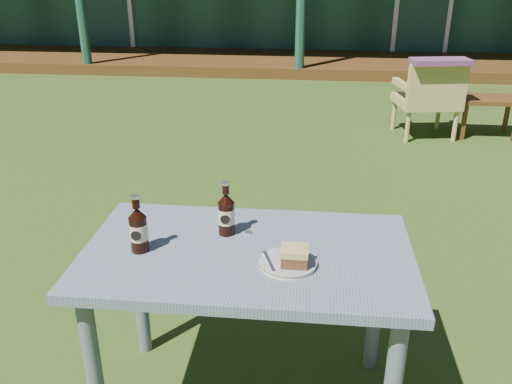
# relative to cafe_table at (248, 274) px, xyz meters

# --- Properties ---
(ground) EXTENTS (80.00, 80.00, 0.00)m
(ground) POSITION_rel_cafe_table_xyz_m (0.00, 1.60, -0.62)
(ground) COLOR #334916
(cafe_table) EXTENTS (1.20, 0.70, 0.72)m
(cafe_table) POSITION_rel_cafe_table_xyz_m (0.00, 0.00, 0.00)
(cafe_table) COLOR slate
(cafe_table) RESTS_ON ground
(plate) EXTENTS (0.20, 0.20, 0.01)m
(plate) POSITION_rel_cafe_table_xyz_m (0.15, -0.09, 0.11)
(plate) COLOR silver
(plate) RESTS_ON cafe_table
(cake_slice) EXTENTS (0.09, 0.09, 0.06)m
(cake_slice) POSITION_rel_cafe_table_xyz_m (0.17, -0.10, 0.15)
(cake_slice) COLOR #4E2D19
(cake_slice) RESTS_ON plate
(fork) EXTENTS (0.06, 0.14, 0.00)m
(fork) POSITION_rel_cafe_table_xyz_m (0.09, -0.10, 0.12)
(fork) COLOR silver
(fork) RESTS_ON plate
(cola_bottle_near) EXTENTS (0.06, 0.07, 0.21)m
(cola_bottle_near) POSITION_rel_cafe_table_xyz_m (-0.09, 0.12, 0.19)
(cola_bottle_near) COLOR black
(cola_bottle_near) RESTS_ON cafe_table
(cola_bottle_far) EXTENTS (0.06, 0.07, 0.22)m
(cola_bottle_far) POSITION_rel_cafe_table_xyz_m (-0.39, -0.04, 0.19)
(cola_bottle_far) COLOR black
(cola_bottle_far) RESTS_ON cafe_table
(bottle_cap) EXTENTS (0.03, 0.03, 0.01)m
(bottle_cap) POSITION_rel_cafe_table_xyz_m (-0.01, 0.13, 0.11)
(bottle_cap) COLOR silver
(bottle_cap) RESTS_ON cafe_table
(armchair_left) EXTENTS (0.65, 0.62, 0.77)m
(armchair_left) POSITION_rel_cafe_table_xyz_m (1.36, 3.70, -0.19)
(armchair_left) COLOR tan
(armchair_left) RESTS_ON ground
(floral_throw) EXTENTS (0.58, 0.32, 0.05)m
(floral_throw) POSITION_rel_cafe_table_xyz_m (1.39, 3.55, 0.17)
(floral_throw) COLOR #69355B
(floral_throw) RESTS_ON armchair_left
(side_table) EXTENTS (0.60, 0.40, 0.40)m
(side_table) POSITION_rel_cafe_table_xyz_m (1.97, 3.82, -0.28)
(side_table) COLOR #4A2D12
(side_table) RESTS_ON ground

